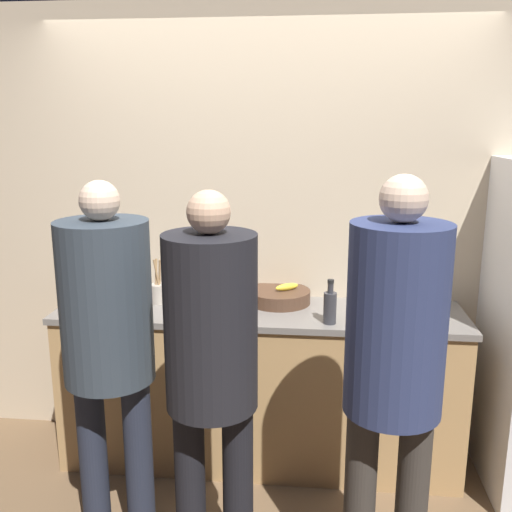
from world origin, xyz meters
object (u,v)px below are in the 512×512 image
person_left (108,330)px  bottle_amber (238,296)px  person_center (211,356)px  bottle_dark (330,306)px  cup_red (218,307)px  utensil_crock (159,292)px  person_right (394,356)px  fruit_bowl (279,296)px  bottle_red (91,299)px

person_left → bottle_amber: size_ratio=7.64×
person_center → bottle_dark: person_center is taller
bottle_dark → cup_red: bearing=175.2°
utensil_crock → bottle_dark: (0.97, -0.24, 0.03)m
person_left → utensil_crock: person_left is taller
person_left → person_right: 1.23m
person_center → fruit_bowl: 1.07m
bottle_amber → bottle_dark: bearing=-15.3°
bottle_dark → bottle_red: (-1.32, 0.09, -0.03)m
fruit_bowl → bottle_red: size_ratio=2.33×
person_left → bottle_amber: 0.84m
person_right → person_left: bearing=170.0°
person_center → utensil_crock: 1.08m
person_left → bottle_dark: (0.98, 0.54, -0.04)m
person_center → cup_red: person_center is taller
utensil_crock → bottle_red: (-0.34, -0.14, -0.00)m
fruit_bowl → bottle_red: 1.06m
person_center → bottle_red: size_ratio=10.95×
fruit_bowl → bottle_dark: (0.28, -0.32, 0.05)m
person_left → person_right: size_ratio=0.97×
person_right → bottle_dark: size_ratio=7.50×
person_right → bottle_dark: 0.79m
person_right → bottle_red: 1.76m
person_center → cup_red: size_ratio=16.73×
utensil_crock → person_right: bearing=-39.6°
person_left → utensil_crock: (0.01, 0.78, -0.06)m
person_center → bottle_amber: bearing=90.6°
person_left → person_center: size_ratio=1.01×
utensil_crock → bottle_amber: (0.48, -0.10, 0.02)m
person_left → cup_red: 0.71m
fruit_bowl → bottle_red: bearing=-167.7°
person_left → person_right: (1.21, -0.21, 0.02)m
person_left → utensil_crock: 0.78m
person_left → bottle_red: 0.72m
bottle_red → cup_red: (0.72, -0.04, -0.01)m
utensil_crock → bottle_amber: utensil_crock is taller
cup_red → person_left: bearing=-123.2°
bottle_red → cup_red: size_ratio=1.53×
utensil_crock → cup_red: bearing=-26.2°
person_right → utensil_crock: size_ratio=6.77×
bottle_amber → bottle_red: (-0.82, -0.04, -0.03)m
bottle_red → fruit_bowl: bearing=12.3°
bottle_amber → bottle_dark: bottle_dark is taller
cup_red → utensil_crock: bearing=153.8°
utensil_crock → bottle_amber: size_ratio=1.17×
bottle_amber → person_center: bearing=-89.4°
fruit_bowl → cup_red: size_ratio=3.55×
fruit_bowl → bottle_amber: bottle_amber is taller
person_left → bottle_dark: size_ratio=7.26×
cup_red → bottle_amber: bearing=40.5°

